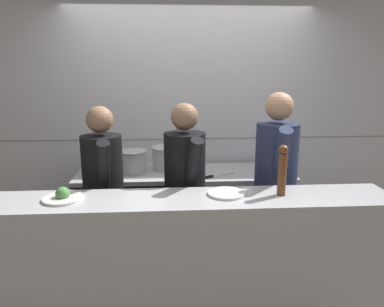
% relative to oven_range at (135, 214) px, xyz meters
% --- Properties ---
extents(ground_plane, '(14.00, 14.00, 0.00)m').
position_rel_oven_range_xyz_m(ground_plane, '(0.57, -0.89, -0.46)').
color(ground_plane, '#6B6056').
extents(wall_back_tiled, '(8.00, 0.06, 2.60)m').
position_rel_oven_range_xyz_m(wall_back_tiled, '(0.57, 0.40, 0.84)').
color(wall_back_tiled, silver).
rests_on(wall_back_tiled, ground_plane).
extents(oven_range, '(1.08, 0.71, 0.91)m').
position_rel_oven_range_xyz_m(oven_range, '(0.00, 0.00, 0.00)').
color(oven_range, '#232326').
rests_on(oven_range, ground_plane).
extents(prep_counter, '(0.95, 0.65, 0.89)m').
position_rel_oven_range_xyz_m(prep_counter, '(1.08, -0.00, -0.01)').
color(prep_counter, '#B7BABF').
rests_on(prep_counter, ground_plane).
extents(pass_counter, '(2.80, 0.45, 1.03)m').
position_rel_oven_range_xyz_m(pass_counter, '(0.51, -1.12, 0.06)').
color(pass_counter, '#B7BABF').
rests_on(pass_counter, ground_plane).
extents(stock_pot, '(0.24, 0.24, 0.17)m').
position_rel_oven_range_xyz_m(stock_pot, '(-0.34, -0.05, 0.54)').
color(stock_pot, '#2D2D33').
rests_on(stock_pot, oven_range).
extents(sauce_pot, '(0.26, 0.26, 0.22)m').
position_rel_oven_range_xyz_m(sauce_pot, '(0.00, -0.06, 0.57)').
color(sauce_pot, '#B7BABF').
rests_on(sauce_pot, oven_range).
extents(braising_pot, '(0.30, 0.30, 0.23)m').
position_rel_oven_range_xyz_m(braising_pot, '(0.33, 0.05, 0.57)').
color(braising_pot, '#B7BABF').
rests_on(braising_pot, oven_range).
extents(mixing_bowl_steel, '(0.21, 0.21, 0.09)m').
position_rel_oven_range_xyz_m(mixing_bowl_steel, '(1.29, -0.01, 0.48)').
color(mixing_bowl_steel, '#B7BABF').
rests_on(mixing_bowl_steel, prep_counter).
extents(chefs_knife, '(0.33, 0.20, 0.02)m').
position_rel_oven_range_xyz_m(chefs_knife, '(0.79, -0.17, 0.44)').
color(chefs_knife, '#B7BABF').
rests_on(chefs_knife, prep_counter).
extents(plated_dish_main, '(0.27, 0.27, 0.10)m').
position_rel_oven_range_xyz_m(plated_dish_main, '(-0.38, -1.10, 0.60)').
color(plated_dish_main, white).
rests_on(plated_dish_main, pass_counter).
extents(plated_dish_appetiser, '(0.26, 0.26, 0.02)m').
position_rel_oven_range_xyz_m(plated_dish_appetiser, '(0.74, -1.07, 0.59)').
color(plated_dish_appetiser, white).
rests_on(plated_dish_appetiser, pass_counter).
extents(pepper_mill, '(0.07, 0.07, 0.36)m').
position_rel_oven_range_xyz_m(pepper_mill, '(1.13, -1.11, 0.76)').
color(pepper_mill, brown).
rests_on(pepper_mill, pass_counter).
extents(chef_head_cook, '(0.39, 0.70, 1.61)m').
position_rel_oven_range_xyz_m(chef_head_cook, '(-0.19, -0.60, 0.44)').
color(chef_head_cook, black).
rests_on(chef_head_cook, ground_plane).
extents(chef_sous, '(0.41, 0.71, 1.64)m').
position_rel_oven_range_xyz_m(chef_sous, '(0.47, -0.64, 0.45)').
color(chef_sous, black).
rests_on(chef_sous, ground_plane).
extents(chef_line, '(0.39, 0.75, 1.71)m').
position_rel_oven_range_xyz_m(chef_line, '(1.23, -0.62, 0.50)').
color(chef_line, black).
rests_on(chef_line, ground_plane).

